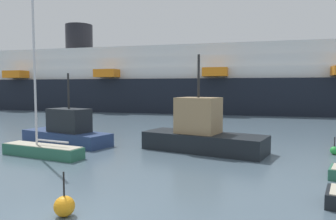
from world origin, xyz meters
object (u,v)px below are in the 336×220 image
at_px(fishing_boat_0, 202,133).
at_px(channel_buoy_0, 64,206).
at_px(sailboat_0, 42,148).
at_px(cruise_ship, 170,82).
at_px(channel_buoy_2, 334,150).
at_px(fishing_boat_1, 67,131).

height_order(fishing_boat_0, channel_buoy_0, fishing_boat_0).
distance_m(sailboat_0, cruise_ship, 40.43).
bearing_deg(channel_buoy_2, channel_buoy_0, -132.78).
relative_size(sailboat_0, fishing_boat_0, 1.25).
relative_size(fishing_boat_0, channel_buoy_0, 5.69).
distance_m(channel_buoy_2, cruise_ship, 40.45).
distance_m(fishing_boat_1, channel_buoy_0, 14.53).
height_order(sailboat_0, channel_buoy_2, sailboat_0).
distance_m(sailboat_0, channel_buoy_2, 18.89).
xyz_separation_m(fishing_boat_1, channel_buoy_2, (19.08, 0.25, -0.72)).
bearing_deg(fishing_boat_1, sailboat_0, -60.74).
relative_size(channel_buoy_0, channel_buoy_2, 1.33).
xyz_separation_m(sailboat_0, channel_buoy_2, (18.31, 4.64, -0.29)).
bearing_deg(sailboat_0, cruise_ship, -76.75).
bearing_deg(fishing_boat_1, cruise_ship, 108.75).
bearing_deg(fishing_boat_0, sailboat_0, 39.67).
height_order(fishing_boat_1, channel_buoy_0, fishing_boat_1).
distance_m(fishing_boat_0, fishing_boat_1, 10.50).
bearing_deg(fishing_boat_1, channel_buoy_0, -41.08).
xyz_separation_m(channel_buoy_0, cruise_ship, (-6.78, 48.40, 4.88)).
distance_m(fishing_boat_1, cruise_ship, 36.03).
bearing_deg(fishing_boat_0, channel_buoy_0, 92.37).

